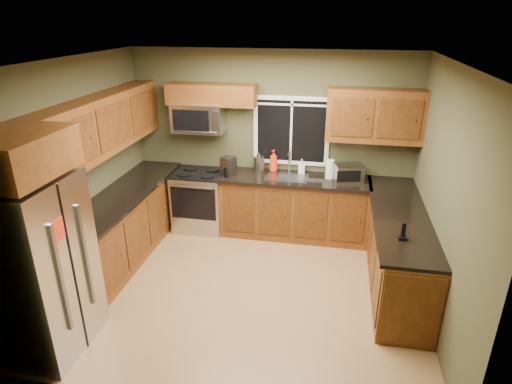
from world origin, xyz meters
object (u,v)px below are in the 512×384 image
(kettle, at_px, (259,163))
(soap_bottle_b, at_px, (302,166))
(microwave, at_px, (199,118))
(paper_towel_roll, at_px, (330,169))
(soap_bottle_a, at_px, (274,161))
(coffee_maker, at_px, (228,167))
(range, at_px, (200,200))
(cordless_phone, at_px, (403,235))
(refrigerator, at_px, (40,268))
(toaster_oven, at_px, (349,173))

(kettle, distance_m, soap_bottle_b, 0.64)
(microwave, relative_size, paper_towel_roll, 2.49)
(microwave, bearing_deg, soap_bottle_a, 4.87)
(coffee_maker, bearing_deg, paper_towel_roll, 5.78)
(range, relative_size, paper_towel_roll, 3.07)
(range, relative_size, cordless_phone, 4.97)
(paper_towel_roll, relative_size, soap_bottle_b, 1.45)
(microwave, relative_size, soap_bottle_b, 3.60)
(refrigerator, distance_m, soap_bottle_b, 3.73)
(coffee_maker, distance_m, cordless_phone, 2.76)
(toaster_oven, height_order, kettle, kettle)
(soap_bottle_a, distance_m, cordless_phone, 2.48)
(refrigerator, bearing_deg, kettle, 61.74)
(paper_towel_roll, relative_size, soap_bottle_a, 0.92)
(microwave, distance_m, kettle, 1.11)
(cordless_phone, bearing_deg, coffee_maker, 145.94)
(toaster_oven, distance_m, soap_bottle_b, 0.71)
(cordless_phone, bearing_deg, refrigerator, -161.41)
(range, bearing_deg, refrigerator, -103.97)
(refrigerator, relative_size, coffee_maker, 6.59)
(toaster_oven, bearing_deg, coffee_maker, -176.94)
(kettle, xyz_separation_m, soap_bottle_a, (0.21, 0.05, 0.03))
(coffee_maker, height_order, kettle, kettle)
(kettle, bearing_deg, refrigerator, -118.26)
(kettle, bearing_deg, coffee_maker, -150.05)
(cordless_phone, bearing_deg, soap_bottle_a, 132.12)
(refrigerator, relative_size, soap_bottle_b, 8.54)
(refrigerator, bearing_deg, soap_bottle_b, 53.51)
(soap_bottle_a, distance_m, soap_bottle_b, 0.43)
(kettle, height_order, soap_bottle_a, soap_bottle_a)
(soap_bottle_b, height_order, cordless_phone, soap_bottle_b)
(paper_towel_roll, bearing_deg, kettle, 175.00)
(range, distance_m, kettle, 1.10)
(cordless_phone, bearing_deg, range, 149.87)
(coffee_maker, xyz_separation_m, kettle, (0.42, 0.24, 0.01))
(refrigerator, bearing_deg, coffee_maker, 66.66)
(microwave, distance_m, paper_towel_roll, 2.05)
(toaster_oven, relative_size, soap_bottle_a, 1.35)
(refrigerator, relative_size, paper_towel_roll, 5.89)
(coffee_maker, bearing_deg, soap_bottle_a, 24.82)
(range, xyz_separation_m, kettle, (0.90, 0.18, 0.61))
(toaster_oven, distance_m, cordless_phone, 1.73)
(toaster_oven, xyz_separation_m, kettle, (-1.32, 0.15, 0.01))
(toaster_oven, bearing_deg, kettle, 173.62)
(microwave, bearing_deg, cordless_phone, -32.19)
(range, distance_m, coffee_maker, 0.77)
(microwave, relative_size, soap_bottle_a, 2.30)
(toaster_oven, relative_size, cordless_phone, 2.38)
(coffee_maker, xyz_separation_m, cordless_phone, (2.29, -1.55, -0.07))
(kettle, height_order, soap_bottle_b, kettle)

